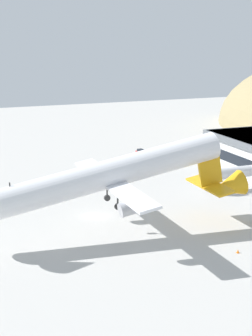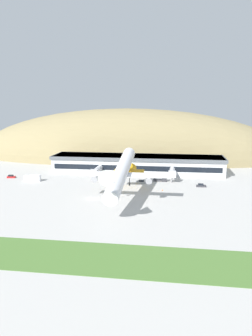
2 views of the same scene
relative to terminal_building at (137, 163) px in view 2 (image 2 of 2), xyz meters
The scene contains 13 objects.
ground_plane 51.94m from the terminal_building, 103.01° to the right, with size 323.44×323.44×0.00m, color #B7B5AF.
grass_strip_foreground 98.62m from the terminal_building, 96.78° to the right, with size 291.09×16.59×0.08m, color #4C7533.
hill_backdrop 48.94m from the terminal_building, 104.47° to the left, with size 208.71×68.45×65.20m, color #8E7F56.
terminal_building is the anchor object (origin of this frame).
jetway_0 24.62m from the terminal_building, 136.49° to the right, with size 3.38×14.78×5.43m.
jetway_1 23.98m from the terminal_building, 41.38° to the right, with size 3.38×12.71×5.43m.
cargo_airplane 52.42m from the terminal_building, 90.16° to the right, with size 33.00×55.57×14.28m.
service_car_0 40.26m from the terminal_building, 40.58° to the right, with size 4.10×1.63×1.42m.
service_car_1 23.88m from the terminal_building, 79.77° to the right, with size 4.27×2.11×1.50m.
service_car_2 63.03m from the terminal_building, 160.70° to the right, with size 3.95×1.99×1.47m.
fuel_truck 22.09m from the terminal_building, 55.19° to the right, with size 6.19×2.26×3.03m.
box_truck 53.04m from the terminal_building, 150.58° to the right, with size 7.75×2.98×2.98m.
traffic_cone_0 37.69m from the terminal_building, 67.79° to the right, with size 0.52×0.52×0.58m.
Camera 2 is at (29.35, -115.80, 34.63)m, focal length 35.00 mm.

